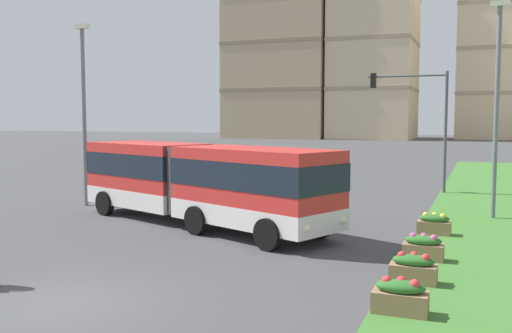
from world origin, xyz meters
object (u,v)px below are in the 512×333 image
(streetlight_left, at_px, (84,106))
(apartment_tower_centre, at_px, (511,30))
(flower_planter_1, at_px, (413,268))
(traffic_light_far_right, at_px, (420,110))
(apartment_tower_west, at_px, (284,48))
(apartment_tower_westcentre, at_px, (375,45))
(streetlight_median, at_px, (497,101))
(flower_planter_3, at_px, (434,224))
(articulated_bus, at_px, (200,181))
(flower_planter_2, at_px, (423,247))
(flower_planter_0, at_px, (400,296))

(streetlight_left, distance_m, apartment_tower_centre, 102.76)
(flower_planter_1, bearing_deg, traffic_light_far_right, 95.56)
(apartment_tower_west, relative_size, apartment_tower_westcentre, 1.01)
(streetlight_left, xyz_separation_m, streetlight_median, (17.34, 2.94, 0.14))
(flower_planter_1, height_order, apartment_tower_west, apartment_tower_west)
(traffic_light_far_right, bearing_deg, apartment_tower_west, 113.84)
(apartment_tower_west, distance_m, apartment_tower_centre, 43.68)
(flower_planter_1, bearing_deg, apartment_tower_centre, 86.95)
(flower_planter_3, bearing_deg, articulated_bus, -172.19)
(apartment_tower_west, bearing_deg, streetlight_left, -76.57)
(flower_planter_2, bearing_deg, articulated_bus, 162.64)
(flower_planter_3, height_order, traffic_light_far_right, traffic_light_far_right)
(flower_planter_0, xyz_separation_m, apartment_tower_centre, (5.69, 108.93, 20.25))
(flower_planter_3, height_order, apartment_tower_westcentre, apartment_tower_westcentre)
(flower_planter_3, bearing_deg, apartment_tower_centre, 86.76)
(articulated_bus, xyz_separation_m, apartment_tower_centre, (14.02, 101.63, 19.02))
(apartment_tower_west, bearing_deg, flower_planter_0, -69.67)
(flower_planter_0, distance_m, traffic_light_far_right, 20.47)
(flower_planter_3, xyz_separation_m, apartment_tower_centre, (5.69, 100.49, 20.25))
(streetlight_left, distance_m, apartment_tower_westcentre, 91.25)
(traffic_light_far_right, bearing_deg, flower_planter_0, -85.07)
(flower_planter_2, distance_m, streetlight_median, 9.19)
(flower_planter_1, relative_size, apartment_tower_centre, 0.03)
(flower_planter_0, relative_size, traffic_light_far_right, 0.17)
(flower_planter_0, relative_size, apartment_tower_west, 0.03)
(flower_planter_0, height_order, traffic_light_far_right, traffic_light_far_right)
(flower_planter_2, distance_m, streetlight_left, 16.74)
(flower_planter_1, bearing_deg, flower_planter_0, -90.00)
(flower_planter_0, distance_m, flower_planter_1, 2.29)
(articulated_bus, relative_size, flower_planter_2, 10.76)
(flower_planter_1, xyz_separation_m, traffic_light_far_right, (-1.72, 17.70, 4.00))
(apartment_tower_westcentre, bearing_deg, streetlight_left, -88.03)
(flower_planter_1, height_order, apartment_tower_westcentre, apartment_tower_westcentre)
(articulated_bus, xyz_separation_m, apartment_tower_westcentre, (-10.22, 92.55, 16.44))
(flower_planter_3, bearing_deg, apartment_tower_west, 112.04)
(articulated_bus, height_order, apartment_tower_centre, apartment_tower_centre)
(flower_planter_1, relative_size, streetlight_left, 0.13)
(articulated_bus, distance_m, flower_planter_1, 9.79)
(traffic_light_far_right, distance_m, apartment_tower_centre, 90.70)
(flower_planter_0, bearing_deg, flower_planter_3, 90.00)
(flower_planter_1, xyz_separation_m, apartment_tower_centre, (5.69, 106.63, 20.25))
(flower_planter_2, height_order, traffic_light_far_right, traffic_light_far_right)
(flower_planter_1, xyz_separation_m, flower_planter_2, (0.00, 2.40, 0.00))
(flower_planter_0, height_order, apartment_tower_west, apartment_tower_west)
(flower_planter_0, relative_size, flower_planter_2, 1.00)
(streetlight_median, distance_m, apartment_tower_westcentre, 90.60)
(flower_planter_0, bearing_deg, apartment_tower_west, 110.33)
(flower_planter_3, bearing_deg, flower_planter_2, -90.00)
(apartment_tower_centre, bearing_deg, flower_planter_2, -93.12)
(articulated_bus, height_order, apartment_tower_westcentre, apartment_tower_westcentre)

